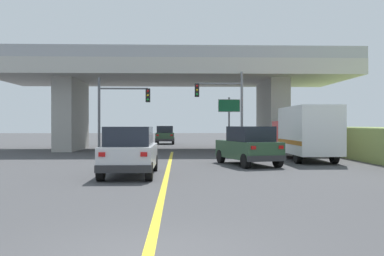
{
  "coord_description": "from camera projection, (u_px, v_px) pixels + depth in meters",
  "views": [
    {
      "loc": [
        0.48,
        -6.59,
        2.06
      ],
      "look_at": [
        1.4,
        21.96,
        1.9
      ],
      "focal_mm": 39.71,
      "sensor_mm": 36.0,
      "label": 1
    }
  ],
  "objects": [
    {
      "name": "traffic_signal_farside",
      "position": [
        117.0,
        106.0,
        29.7
      ],
      "size": [
        3.66,
        0.36,
        5.42
      ],
      "color": "#56595E",
      "rests_on": "ground"
    },
    {
      "name": "lane_divider_stripe",
      "position": [
        168.0,
        169.0,
        19.89
      ],
      "size": [
        0.2,
        26.63,
        0.01
      ],
      "primitive_type": "cube",
      "color": "yellow",
      "rests_on": "ground"
    },
    {
      "name": "ground",
      "position": [
        173.0,
        150.0,
        36.16
      ],
      "size": [
        160.0,
        160.0,
        0.0
      ],
      "primitive_type": "plane",
      "color": "#424244"
    },
    {
      "name": "suv_crossing",
      "position": [
        249.0,
        146.0,
        22.01
      ],
      "size": [
        3.07,
        4.76,
        2.02
      ],
      "rotation": [
        0.0,
        0.0,
        0.27
      ],
      "color": "#2D4C33",
      "rests_on": "ground"
    },
    {
      "name": "suv_lead",
      "position": [
        130.0,
        151.0,
        17.39
      ],
      "size": [
        2.06,
        4.65,
        2.02
      ],
      "color": "silver",
      "rests_on": "ground"
    },
    {
      "name": "highway_sign",
      "position": [
        229.0,
        111.0,
        34.38
      ],
      "size": [
        1.79,
        0.17,
        4.36
      ],
      "color": "slate",
      "rests_on": "ground"
    },
    {
      "name": "overpass_bridge",
      "position": [
        173.0,
        83.0,
        36.13
      ],
      "size": [
        29.04,
        10.58,
        7.96
      ],
      "color": "#B7B5AD",
      "rests_on": "ground"
    },
    {
      "name": "traffic_signal_nearside",
      "position": [
        226.0,
        103.0,
        30.53
      ],
      "size": [
        3.49,
        0.36,
        5.95
      ],
      "color": "slate",
      "rests_on": "ground"
    },
    {
      "name": "box_truck",
      "position": [
        305.0,
        133.0,
        25.05
      ],
      "size": [
        2.33,
        7.22,
        3.15
      ],
      "color": "red",
      "rests_on": "ground"
    },
    {
      "name": "sedan_oncoming",
      "position": [
        165.0,
        135.0,
        47.53
      ],
      "size": [
        2.06,
        4.29,
        2.02
      ],
      "color": "#2D4C33",
      "rests_on": "ground"
    }
  ]
}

